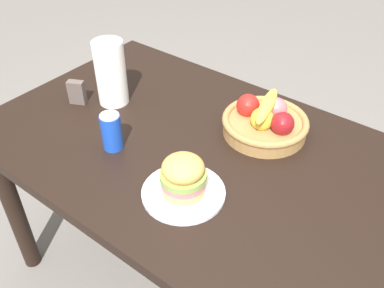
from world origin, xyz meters
TOP-DOWN VIEW (x-y plane):
  - ground_plane at (0.00, 0.00)m, footprint 8.00×8.00m
  - dining_table at (0.00, 0.00)m, footprint 1.40×0.90m
  - plate at (0.13, -0.20)m, footprint 0.24×0.24m
  - sandwich at (0.13, -0.20)m, footprint 0.13×0.13m
  - soda_can at (-0.19, -0.17)m, footprint 0.07×0.07m
  - fruit_basket at (0.16, 0.20)m, footprint 0.29×0.29m
  - paper_towel_roll at (-0.38, 0.03)m, footprint 0.11×0.11m
  - napkin_holder at (-0.48, -0.06)m, footprint 0.07×0.05m

SIDE VIEW (x-z plane):
  - ground_plane at x=0.00m, z-range 0.00..0.00m
  - dining_table at x=0.00m, z-range 0.27..1.02m
  - plate at x=0.13m, z-range 0.75..0.76m
  - napkin_holder at x=-0.48m, z-range 0.75..0.84m
  - fruit_basket at x=0.16m, z-range 0.73..0.87m
  - soda_can at x=-0.19m, z-range 0.75..0.88m
  - sandwich at x=0.13m, z-range 0.76..0.88m
  - paper_towel_roll at x=-0.38m, z-range 0.75..0.99m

